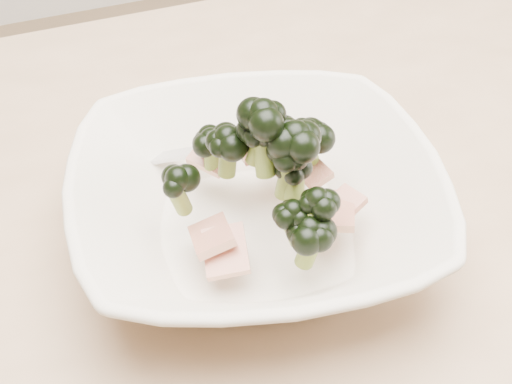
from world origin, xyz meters
TOP-DOWN VIEW (x-y plane):
  - dining_table at (0.00, 0.00)m, footprint 1.20×0.80m
  - broccoli_dish at (-0.05, -0.05)m, footprint 0.37×0.37m

SIDE VIEW (x-z plane):
  - dining_table at x=0.00m, z-range 0.28..1.03m
  - broccoli_dish at x=-0.05m, z-range 0.72..0.86m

